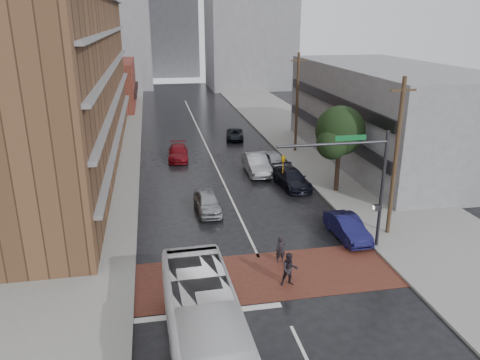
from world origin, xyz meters
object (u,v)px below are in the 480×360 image
object	(u,v)px
suv_travel	(235,134)
pedestrian_b	(289,269)
car_parked_mid	(292,179)
pedestrian_a	(281,250)
car_parked_far	(273,160)
car_travel_a	(207,202)
car_travel_b	(256,164)
transit_bus	(208,345)
car_parked_near	(347,228)
car_travel_c	(178,153)

from	to	relation	value
suv_travel	pedestrian_b	bearing A→B (deg)	-85.42
car_parked_mid	pedestrian_a	bearing A→B (deg)	-114.87
car_parked_far	pedestrian_b	bearing A→B (deg)	-111.71
car_travel_a	car_parked_mid	distance (m)	8.40
car_parked_mid	car_parked_far	distance (m)	5.41
car_travel_b	transit_bus	bearing A→B (deg)	-106.85
pedestrian_a	car_parked_far	size ratio (longest dim) A/B	0.36
car_parked_near	car_parked_far	bearing A→B (deg)	90.05
car_travel_a	car_travel_b	distance (m)	9.56
pedestrian_b	car_travel_b	xyz separation A→B (m)	(2.38, 18.38, -0.06)
car_travel_c	car_parked_mid	world-z (taller)	car_parked_mid
car_travel_c	car_parked_near	xyz separation A→B (m)	(9.33, -19.45, 0.03)
transit_bus	car_travel_c	xyz separation A→B (m)	(0.74, 30.02, -0.93)
car_travel_a	car_parked_near	size ratio (longest dim) A/B	0.98
transit_bus	car_travel_b	size ratio (longest dim) A/B	2.23
car_travel_c	pedestrian_a	bearing A→B (deg)	-74.67
transit_bus	car_travel_a	bearing A→B (deg)	81.57
car_parked_far	car_travel_b	bearing A→B (deg)	-153.11
car_travel_a	suv_travel	bearing A→B (deg)	72.72
car_travel_b	car_parked_mid	world-z (taller)	car_travel_b
pedestrian_a	car_parked_near	bearing A→B (deg)	24.74
car_travel_a	car_travel_b	xyz separation A→B (m)	(5.35, 7.92, 0.13)
car_travel_a	car_parked_far	distance (m)	11.85
transit_bus	pedestrian_b	world-z (taller)	transit_bus
transit_bus	car_travel_b	world-z (taller)	transit_bus
car_travel_a	car_travel_c	xyz separation A→B (m)	(-1.21, 13.63, -0.04)
car_travel_a	car_parked_mid	world-z (taller)	car_travel_a
pedestrian_a	car_parked_far	world-z (taller)	pedestrian_a
car_parked_mid	suv_travel	bearing A→B (deg)	90.81
car_travel_b	car_travel_a	bearing A→B (deg)	-124.16
car_travel_a	car_parked_mid	xyz separation A→B (m)	(7.43, 3.93, -0.00)
car_travel_a	car_parked_near	distance (m)	9.99
transit_bus	pedestrian_a	xyz separation A→B (m)	(5.12, 8.34, -0.83)
car_parked_near	car_parked_far	xyz separation A→B (m)	(-0.83, 15.16, 0.03)
car_parked_mid	car_parked_far	size ratio (longest dim) A/B	1.14
transit_bus	car_parked_mid	distance (m)	22.40
transit_bus	car_travel_c	bearing A→B (deg)	86.95
car_travel_b	car_parked_mid	distance (m)	4.50
car_travel_c	car_travel_a	bearing A→B (deg)	-81.00
transit_bus	pedestrian_b	xyz separation A→B (m)	(4.92, 5.94, -0.70)
transit_bus	pedestrian_a	distance (m)	9.82
car_travel_a	suv_travel	xyz separation A→B (m)	(5.65, 20.49, -0.15)
pedestrian_b	car_travel_c	xyz separation A→B (m)	(-4.18, 24.08, -0.23)
car_travel_b	car_travel_c	world-z (taller)	car_travel_b
transit_bus	car_parked_far	xyz separation A→B (m)	(9.24, 25.74, -0.87)
pedestrian_b	car_parked_mid	xyz separation A→B (m)	(4.46, 14.39, -0.19)
car_travel_b	car_parked_mid	bearing A→B (deg)	-62.66
car_travel_a	suv_travel	distance (m)	21.26
pedestrian_a	car_travel_a	size ratio (longest dim) A/B	0.37
transit_bus	car_parked_near	world-z (taller)	transit_bus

